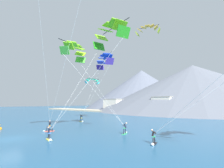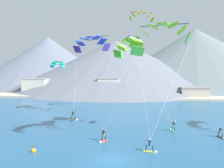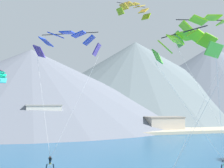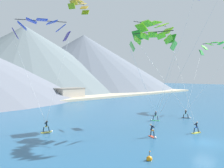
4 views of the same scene
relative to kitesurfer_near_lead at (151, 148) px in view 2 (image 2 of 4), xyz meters
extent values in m
plane|color=#23567F|center=(-4.10, -2.86, -0.45)|extent=(400.00, 400.00, 0.00)
cube|color=yellow|center=(-0.22, 0.07, -0.42)|extent=(1.50, 0.78, 0.07)
cylinder|color=black|center=(-0.60, 0.17, -0.04)|extent=(0.25, 0.17, 0.69)
cylinder|color=black|center=(0.16, -0.03, -0.04)|extent=(0.25, 0.17, 0.69)
cube|color=blue|center=(-0.22, 0.07, 0.34)|extent=(0.28, 0.33, 0.12)
cylinder|color=black|center=(-0.23, 0.02, 0.65)|extent=(0.28, 0.36, 0.58)
cylinder|color=black|center=(-0.32, 0.14, 0.82)|extent=(0.20, 0.50, 0.38)
cylinder|color=black|center=(-0.10, 0.09, 0.82)|extent=(0.20, 0.50, 0.38)
cylinder|color=black|center=(-0.16, 0.29, 0.79)|extent=(0.51, 0.16, 0.03)
sphere|color=tan|center=(-0.25, -0.06, 1.03)|extent=(0.21, 0.21, 0.21)
cone|color=white|center=(0.62, -0.14, -0.35)|extent=(0.38, 0.42, 0.36)
cube|color=black|center=(10.02, 7.04, -0.42)|extent=(0.87, 1.51, 0.07)
cylinder|color=black|center=(9.89, 7.41, -0.04)|extent=(0.18, 0.25, 0.69)
cylinder|color=black|center=(10.14, 6.66, -0.04)|extent=(0.18, 0.25, 0.69)
cube|color=#33B266|center=(10.02, 7.04, 0.34)|extent=(0.35, 0.30, 0.12)
cylinder|color=black|center=(9.95, 7.02, 0.66)|extent=(0.41, 0.31, 0.59)
cylinder|color=black|center=(10.01, 7.15, 0.82)|extent=(0.50, 0.23, 0.38)
cylinder|color=black|center=(10.08, 6.94, 0.82)|extent=(0.50, 0.23, 0.38)
cylinder|color=black|center=(10.21, 7.10, 0.80)|extent=(0.20, 0.50, 0.03)
sphere|color=beige|center=(9.84, 6.98, 1.03)|extent=(0.21, 0.21, 0.21)
cone|color=white|center=(10.29, 6.21, -0.35)|extent=(0.44, 0.40, 0.36)
cube|color=#E54C33|center=(-6.22, 3.09, -0.42)|extent=(1.02, 1.49, 0.07)
cylinder|color=black|center=(-6.05, 3.44, -0.01)|extent=(0.22, 0.28, 0.75)
cylinder|color=black|center=(-6.39, 2.73, -0.01)|extent=(0.22, 0.28, 0.75)
cube|color=orange|center=(-6.22, 3.09, 0.40)|extent=(0.39, 0.35, 0.12)
cylinder|color=black|center=(-6.31, 3.13, 0.74)|extent=(0.49, 0.39, 0.64)
cylinder|color=black|center=(-6.17, 3.20, 0.92)|extent=(0.53, 0.31, 0.42)
cylinder|color=black|center=(-6.28, 2.98, 0.92)|extent=(0.53, 0.31, 0.42)
cylinder|color=black|center=(-6.06, 3.01, 0.89)|extent=(0.26, 0.48, 0.03)
sphere|color=tan|center=(-6.46, 3.20, 1.13)|extent=(0.23, 0.23, 0.23)
cone|color=white|center=(-6.60, 2.30, -0.35)|extent=(0.45, 0.43, 0.36)
cube|color=yellow|center=(-14.43, 15.07, -0.42)|extent=(1.48, 0.62, 0.07)
cylinder|color=#14232D|center=(-14.82, 15.11, -0.02)|extent=(0.26, 0.15, 0.74)
cylinder|color=#14232D|center=(-14.04, 15.02, -0.02)|extent=(0.26, 0.15, 0.74)
cube|color=yellow|center=(-14.43, 15.07, 0.39)|extent=(0.27, 0.34, 0.12)
cylinder|color=#14232D|center=(-14.44, 14.98, 0.72)|extent=(0.27, 0.43, 0.63)
cylinder|color=#14232D|center=(-14.55, 15.09, 0.90)|extent=(0.15, 0.54, 0.41)
cylinder|color=#14232D|center=(-14.31, 15.06, 0.90)|extent=(0.15, 0.54, 0.41)
cylinder|color=black|center=(-14.41, 15.26, 0.87)|extent=(0.52, 0.10, 0.03)
sphere|color=brown|center=(-14.46, 14.84, 1.11)|extent=(0.23, 0.23, 0.23)
cone|color=white|center=(-13.57, 14.96, -0.35)|extent=(0.34, 0.39, 0.36)
cube|color=#33B266|center=(3.78, 9.48, -0.42)|extent=(0.96, 1.50, 0.07)
cylinder|color=black|center=(3.94, 9.11, -0.02)|extent=(0.20, 0.27, 0.73)
cylinder|color=black|center=(3.63, 9.84, -0.02)|extent=(0.20, 0.27, 0.73)
cube|color=#33B266|center=(3.78, 9.48, 0.38)|extent=(0.37, 0.33, 0.12)
cylinder|color=black|center=(3.88, 9.52, 0.71)|extent=(0.48, 0.37, 0.62)
cylinder|color=black|center=(3.83, 9.37, 0.89)|extent=(0.52, 0.28, 0.40)
cylinder|color=black|center=(3.74, 9.59, 0.89)|extent=(0.52, 0.28, 0.40)
cylinder|color=black|center=(3.62, 9.41, 0.86)|extent=(0.23, 0.49, 0.03)
sphere|color=beige|center=(4.03, 9.58, 1.09)|extent=(0.22, 0.22, 0.22)
cone|color=white|center=(3.45, 10.28, -0.35)|extent=(0.45, 0.42, 0.36)
cube|color=#25911B|center=(-1.68, 9.26, 13.75)|extent=(1.16, 2.13, 1.51)
cube|color=#83DC18|center=(-0.84, 9.08, 15.00)|extent=(1.63, 2.24, 1.22)
cube|color=#83DC18|center=(0.40, 8.79, 15.83)|extent=(1.93, 2.31, 0.75)
cube|color=#83DC18|center=(1.85, 8.44, 16.12)|extent=(2.01, 2.33, 0.17)
cube|color=#83DC18|center=(3.29, 8.08, 15.83)|extent=(1.96, 2.30, 0.75)
cube|color=#83DC18|center=(4.52, 7.76, 15.00)|extent=(1.69, 2.23, 1.22)
cube|color=#25911B|center=(5.35, 7.52, 13.75)|extent=(1.24, 2.12, 1.51)
cylinder|color=black|center=(2.06, 9.32, 16.10)|extent=(7.17, 1.69, 0.10)
cylinder|color=silver|center=(-1.04, 4.79, 6.91)|extent=(1.78, 9.04, 12.25)
cylinder|color=silver|center=(2.71, 3.87, 6.91)|extent=(5.77, 7.19, 12.25)
cylinder|color=silver|center=(-1.45, 2.67, 9.85)|extent=(9.27, 0.70, 17.93)
cylinder|color=silver|center=(-2.50, 0.06, 9.85)|extent=(7.17, 5.94, 17.93)
cube|color=#3E2A91|center=(-15.49, 21.98, 13.86)|extent=(1.77, 2.20, 1.58)
cube|color=blue|center=(-14.63, 21.49, 15.12)|extent=(2.15, 2.40, 1.28)
cube|color=blue|center=(-13.42, 20.86, 15.94)|extent=(2.36, 2.53, 0.81)
cube|color=blue|center=(-12.01, 20.17, 16.23)|extent=(2.38, 2.58, 0.24)
cube|color=blue|center=(-10.58, 19.52, 15.94)|extent=(2.29, 2.56, 0.81)
cube|color=blue|center=(-9.33, 18.98, 15.12)|extent=(2.01, 2.46, 1.28)
cube|color=#3E2A91|center=(-8.41, 18.62, 13.86)|extent=(1.58, 2.28, 1.58)
cylinder|color=black|center=(-11.61, 21.01, 16.28)|extent=(7.09, 3.95, 0.10)
cylinder|color=silver|center=(-15.08, 18.70, 7.00)|extent=(1.37, 6.93, 12.27)
cylinder|color=silver|center=(-11.26, 16.89, 7.00)|extent=(6.33, 3.31, 12.27)
cube|color=#4FC038|center=(-1.78, 2.72, 11.60)|extent=(1.90, 1.06, 1.36)
cube|color=#8EE71D|center=(-1.93, 3.48, 12.50)|extent=(2.02, 1.43, 1.26)
cube|color=#8EE71D|center=(-2.30, 4.43, 13.09)|extent=(2.06, 1.72, 0.99)
cube|color=#8EE71D|center=(-2.86, 5.46, 13.29)|extent=(2.03, 1.90, 0.59)
cube|color=#8EE71D|center=(-3.51, 6.42, 13.09)|extent=(1.93, 1.97, 0.99)
cube|color=#8EE71D|center=(-4.18, 7.20, 12.50)|extent=(1.75, 1.93, 1.26)
cube|color=#4FC038|center=(-4.78, 7.68, 11.60)|extent=(1.53, 1.74, 1.36)
cylinder|color=black|center=(-3.47, 5.08, 13.50)|extent=(1.61, 5.76, 0.10)
cylinder|color=silver|center=(0.92, 5.93, 5.97)|extent=(5.46, 7.00, 10.23)
cylinder|color=silver|center=(-0.70, 8.60, 5.97)|extent=(8.69, 1.65, 10.23)
cube|color=#8DB217|center=(-3.73, 23.56, 20.65)|extent=(0.98, 1.68, 1.08)
cube|color=gold|center=(-3.09, 23.70, 21.46)|extent=(1.27, 1.77, 0.92)
cube|color=gold|center=(-2.24, 23.95, 21.99)|extent=(1.47, 1.81, 0.64)
cube|color=gold|center=(-1.27, 24.29, 22.18)|extent=(1.54, 1.82, 0.27)
cube|color=gold|center=(-0.32, 24.65, 21.99)|extent=(1.56, 1.79, 0.64)
cube|color=gold|center=(0.50, 25.01, 21.46)|extent=(1.45, 1.72, 0.92)
cube|color=#8DB217|center=(1.08, 25.30, 20.65)|extent=(1.22, 1.61, 1.08)
cylinder|color=black|center=(-1.51, 24.93, 22.25)|extent=(5.11, 1.39, 0.10)
cube|color=#47C6CA|center=(-20.37, 25.51, 10.15)|extent=(1.35, 0.73, 0.83)
cube|color=#0FEBA7|center=(-20.44, 24.96, 10.75)|extent=(1.38, 0.93, 0.69)
cube|color=#0FEBA7|center=(-20.56, 24.26, 11.13)|extent=(1.40, 1.05, 0.49)
cube|color=#0FEBA7|center=(-20.73, 23.49, 11.26)|extent=(1.41, 1.09, 0.23)
cube|color=#0FEBA7|center=(-20.91, 22.71, 11.13)|extent=(1.40, 1.12, 0.49)
cube|color=#0FEBA7|center=(-21.10, 22.03, 10.75)|extent=(1.37, 1.05, 0.69)
cube|color=#47C6CA|center=(-21.27, 21.51, 10.15)|extent=(1.33, 0.90, 0.83)
cylinder|color=black|center=(-20.18, 23.36, 11.21)|extent=(0.68, 4.24, 0.10)
sphere|color=orange|center=(-13.74, -1.87, -0.30)|extent=(0.56, 0.56, 0.56)
cylinder|color=black|center=(-13.74, -1.87, 0.20)|extent=(0.04, 0.04, 0.44)
cube|color=orange|center=(-13.65, -1.87, 0.38)|extent=(0.18, 0.01, 0.12)
cube|color=beige|center=(-4.10, 50.73, -0.10)|extent=(180.00, 10.00, 0.70)
cube|color=silver|center=(-13.17, 53.74, 2.86)|extent=(7.80, 6.03, 6.63)
cube|color=#99958B|center=(-13.17, 53.74, 6.33)|extent=(8.11, 6.27, 0.30)
cube|color=#B7AD9E|center=(16.64, 52.37, 1.31)|extent=(8.96, 4.91, 3.53)
cube|color=gray|center=(16.64, 52.37, 3.23)|extent=(9.31, 5.11, 0.30)
cube|color=silver|center=(-42.79, 55.61, 2.64)|extent=(9.32, 5.42, 6.19)
cube|color=#99958B|center=(-42.79, 55.61, 5.89)|extent=(9.70, 5.64, 0.30)
cone|color=slate|center=(-15.60, 94.11, 12.67)|extent=(111.22, 111.22, 26.24)
cone|color=slate|center=(29.61, 109.77, 16.62)|extent=(112.67, 112.67, 34.14)
cone|color=slate|center=(-61.44, 109.08, 15.16)|extent=(90.77, 90.77, 31.23)
camera|label=1|loc=(20.35, -10.17, 4.02)|focal=28.00mm
camera|label=2|loc=(-1.11, -25.49, 9.08)|focal=35.00mm
camera|label=3|loc=(-17.08, -20.23, 7.25)|focal=50.00mm
camera|label=4|loc=(-32.52, -15.41, 7.43)|focal=40.00mm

